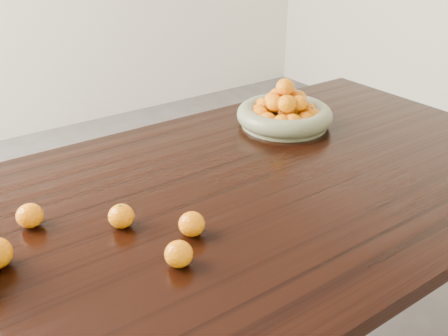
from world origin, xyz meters
TOP-DOWN VIEW (x-y plane):
  - dining_table at (0.00, 0.00)m, footprint 2.00×1.00m
  - fruit_bowl at (0.45, 0.24)m, footprint 0.31×0.31m
  - loose_orange_0 at (-0.24, 0.01)m, footprint 0.06×0.06m
  - loose_orange_1 at (-0.20, -0.18)m, footprint 0.06×0.06m
  - loose_orange_2 at (-0.13, -0.11)m, footprint 0.06×0.06m
  - loose_orange_3 at (-0.40, 0.12)m, footprint 0.06×0.06m

SIDE VIEW (x-z plane):
  - dining_table at x=0.00m, z-range 0.29..1.04m
  - loose_orange_1 at x=-0.20m, z-range 0.75..0.80m
  - loose_orange_2 at x=-0.13m, z-range 0.75..0.80m
  - loose_orange_0 at x=-0.24m, z-range 0.75..0.80m
  - loose_orange_3 at x=-0.40m, z-range 0.75..0.80m
  - fruit_bowl at x=0.45m, z-range 0.71..0.87m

